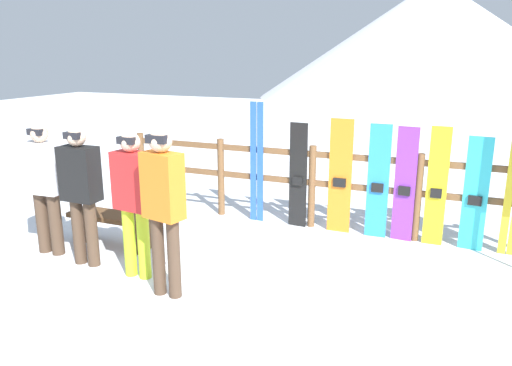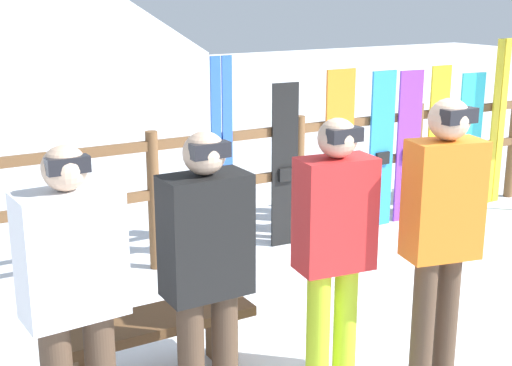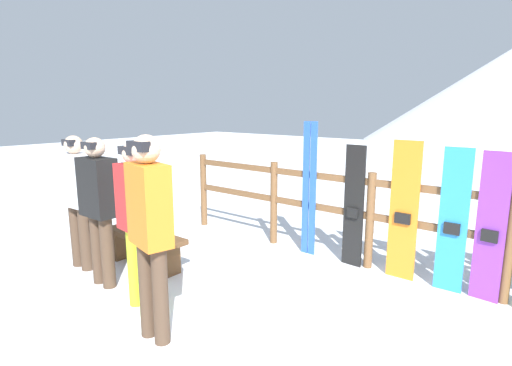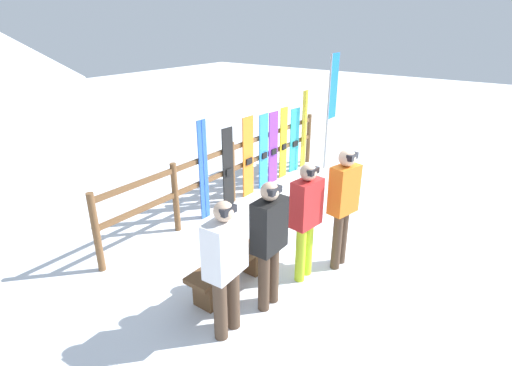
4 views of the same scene
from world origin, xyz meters
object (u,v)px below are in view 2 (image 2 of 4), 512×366
Objects in this scene: person_white at (73,288)px; ski_pair_yellow at (498,123)px; person_black at (207,266)px; person_red at (334,241)px; snowboard_purple at (408,147)px; snowboard_yellow at (437,142)px; snowboard_cyan at (469,142)px; ski_pair_blue at (222,160)px; snowboard_orange at (339,154)px; snowboard_black_stripe at (285,166)px; bench at (153,335)px; person_orange at (442,226)px; snowboard_blue at (381,150)px.

person_white is 5.61m from ski_pair_yellow.
person_red is at bearing -3.63° from person_black.
snowboard_yellow reaches higher than snowboard_purple.
snowboard_yellow is at bearing 179.99° from snowboard_cyan.
person_black reaches higher than person_white.
person_white is at bearing -156.32° from snowboard_cyan.
ski_pair_blue reaches higher than person_red.
person_black is 1.07× the size of snowboard_purple.
snowboard_orange is (3.10, 2.10, -0.13)m from person_white.
snowboard_purple is at bearing 180.00° from snowboard_cyan.
snowboard_purple is (3.30, 2.21, -0.18)m from person_black.
person_red is 2.52m from snowboard_black_stripe.
snowboard_orange is (2.53, 1.62, 0.47)m from bench.
snowboard_yellow is (2.40, 2.51, -0.24)m from person_orange.
snowboard_cyan is 0.81× the size of ski_pair_yellow.
person_red is at bearing -134.49° from snowboard_blue.
person_white is 1.08× the size of snowboard_black_stripe.
ski_pair_yellow is (4.63, 1.62, 0.57)m from bench.
person_white is 3.27m from snowboard_black_stripe.
snowboard_blue is 1.06× the size of snowboard_cyan.
person_black is 1.00× the size of person_red.
snowboard_yellow is 0.88m from ski_pair_yellow.
ski_pair_blue is at bearing 60.77° from person_black.
person_red is 1.03× the size of snowboard_orange.
snowboard_yellow is (3.69, 2.21, -0.17)m from person_black.
person_white reaches higher than snowboard_yellow.
person_white is at bearing -131.77° from ski_pair_blue.
bench is 0.77× the size of snowboard_yellow.
bench is 0.67× the size of ski_pair_yellow.
snowboard_yellow is (2.94, 2.25, -0.18)m from person_red.
ski_pair_blue is 1.13× the size of snowboard_yellow.
snowboard_blue reaches higher than snowboard_cyan.
person_orange reaches higher than person_white.
snowboard_purple is 0.84m from snowboard_cyan.
person_white is 0.93× the size of person_orange.
snowboard_cyan is at bearing -0.00° from snowboard_purple.
person_black reaches higher than snowboard_purple.
snowboard_blue is (1.68, 2.51, -0.25)m from person_orange.
snowboard_black_stripe is (2.50, 2.10, -0.18)m from person_white.
person_red is 0.93× the size of ski_pair_blue.
bench is 4.94m from ski_pair_yellow.
ski_pair_yellow is at bearing 0.16° from snowboard_purple.
person_black is at bearing -130.17° from snowboard_black_stripe.
snowboard_black_stripe is at bearing -180.00° from snowboard_blue.
person_orange is 1.16× the size of snowboard_black_stripe.
ski_pair_blue is at bearing 91.15° from person_orange.
snowboard_purple is (2.56, 2.25, -0.19)m from person_red.
person_black is 0.94× the size of person_orange.
ski_pair_yellow is (4.56, 2.21, -0.05)m from person_black.
snowboard_black_stripe is (1.11, 2.25, -0.20)m from person_red.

